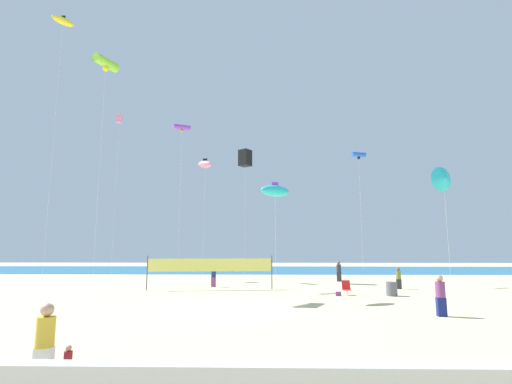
# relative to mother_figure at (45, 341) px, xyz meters

# --- Properties ---
(ground_plane) EXTENTS (120.00, 120.00, 0.00)m
(ground_plane) POSITION_rel_mother_figure_xyz_m (3.10, 10.45, -0.91)
(ground_plane) COLOR beige
(ocean_band) EXTENTS (120.00, 20.00, 0.01)m
(ocean_band) POSITION_rel_mother_figure_xyz_m (3.10, 44.76, -0.91)
(ocean_band) COLOR #1E6B99
(ocean_band) RESTS_ON ground
(boardwalk_ledge) EXTENTS (28.00, 0.44, 0.71)m
(boardwalk_ledge) POSITION_rel_mother_figure_xyz_m (3.10, -0.90, -0.55)
(boardwalk_ledge) COLOR beige
(boardwalk_ledge) RESTS_ON ground
(mother_figure) EXTENTS (0.39, 0.39, 1.70)m
(mother_figure) POSITION_rel_mother_figure_xyz_m (0.00, 0.00, 0.00)
(mother_figure) COLOR white
(mother_figure) RESTS_ON ground
(toddler_figure) EXTENTS (0.18, 0.18, 0.79)m
(toddler_figure) POSITION_rel_mother_figure_xyz_m (0.46, 0.15, -0.49)
(toddler_figure) COLOR #99B28C
(toddler_figure) RESTS_ON ground
(beachgoer_navy_shirt) EXTENTS (0.36, 0.36, 1.58)m
(beachgoer_navy_shirt) POSITION_rel_mother_figure_xyz_m (0.83, 21.04, -0.07)
(beachgoer_navy_shirt) COLOR #7A3872
(beachgoer_navy_shirt) RESTS_ON ground
(beachgoer_olive_shirt) EXTENTS (0.35, 0.35, 1.54)m
(beachgoer_olive_shirt) POSITION_rel_mother_figure_xyz_m (14.45, 19.88, -0.09)
(beachgoer_olive_shirt) COLOR #2D2D33
(beachgoer_olive_shirt) RESTS_ON ground
(beachgoer_plum_shirt) EXTENTS (0.40, 0.40, 1.76)m
(beachgoer_plum_shirt) POSITION_rel_mother_figure_xyz_m (12.38, 8.61, 0.03)
(beachgoer_plum_shirt) COLOR navy
(beachgoer_plum_shirt) RESTS_ON ground
(beachgoer_charcoal_shirt) EXTENTS (0.41, 0.41, 1.79)m
(beachgoer_charcoal_shirt) POSITION_rel_mother_figure_xyz_m (11.34, 26.15, 0.04)
(beachgoer_charcoal_shirt) COLOR #2D2D33
(beachgoer_charcoal_shirt) RESTS_ON ground
(folding_beach_chair) EXTENTS (0.52, 0.65, 0.89)m
(folding_beach_chair) POSITION_rel_mother_figure_xyz_m (9.92, 16.24, -0.44)
(folding_beach_chair) COLOR red
(folding_beach_chair) RESTS_ON ground
(trash_barrel) EXTENTS (0.67, 0.67, 0.85)m
(trash_barrel) POSITION_rel_mother_figure_xyz_m (12.58, 15.75, -0.48)
(trash_barrel) COLOR #595960
(trash_barrel) RESTS_ON ground
(volleyball_net) EXTENTS (8.84, 1.09, 2.40)m
(volleyball_net) POSITION_rel_mother_figure_xyz_m (0.88, 18.99, 0.73)
(volleyball_net) COLOR #4C4C51
(volleyball_net) RESTS_ON ground
(beach_handbag) EXTENTS (0.32, 0.16, 0.26)m
(beach_handbag) POSITION_rel_mother_figure_xyz_m (9.29, 15.68, -0.78)
(beach_handbag) COLOR #7A3872
(beach_handbag) RESTS_ON ground
(kite_cyan_inflatable) EXTENTS (2.01, 1.61, 6.81)m
(kite_cyan_inflatable) POSITION_rel_mother_figure_xyz_m (5.39, 13.80, 5.37)
(kite_cyan_inflatable) COLOR silver
(kite_cyan_inflatable) RESTS_ON ground
(kite_lime_tube) EXTENTS (1.35, 1.98, 16.02)m
(kite_lime_tube) POSITION_rel_mother_figure_xyz_m (-6.25, 16.05, 14.73)
(kite_lime_tube) COLOR silver
(kite_lime_tube) RESTS_ON ground
(kite_pink_inflatable) EXTENTS (1.99, 2.03, 11.35)m
(kite_pink_inflatable) POSITION_rel_mother_figure_xyz_m (-0.89, 26.61, 9.88)
(kite_pink_inflatable) COLOR silver
(kite_pink_inflatable) RESTS_ON ground
(kite_yellow_inflatable) EXTENTS (1.54, 1.42, 19.77)m
(kite_yellow_inflatable) POSITION_rel_mother_figure_xyz_m (-9.94, 16.77, 18.39)
(kite_yellow_inflatable) COLOR silver
(kite_yellow_inflatable) RESTS_ON ground
(kite_violet_tube) EXTENTS (1.37, 0.89, 12.57)m
(kite_violet_tube) POSITION_rel_mother_figure_xyz_m (-1.74, 20.21, 11.39)
(kite_violet_tube) COLOR silver
(kite_violet_tube) RESTS_ON ground
(kite_blue_tube) EXTENTS (1.31, 0.74, 11.14)m
(kite_blue_tube) POSITION_rel_mother_figure_xyz_m (12.89, 23.69, 9.97)
(kite_blue_tube) COLOR silver
(kite_blue_tube) RESTS_ON ground
(kite_pink_box) EXTENTS (0.68, 0.68, 16.88)m
(kite_pink_box) POSITION_rel_mother_figure_xyz_m (-10.50, 29.50, 15.45)
(kite_pink_box) COLOR silver
(kite_pink_box) RESTS_ON ground
(kite_cyan_delta) EXTENTS (1.60, 0.87, 7.98)m
(kite_cyan_delta) POSITION_rel_mother_figure_xyz_m (15.89, 15.01, 6.29)
(kite_cyan_delta) COLOR silver
(kite_cyan_delta) RESTS_ON ground
(kite_black_box) EXTENTS (1.34, 1.34, 12.13)m
(kite_black_box) POSITION_rel_mother_figure_xyz_m (2.92, 26.49, 10.44)
(kite_black_box) COLOR silver
(kite_black_box) RESTS_ON ground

